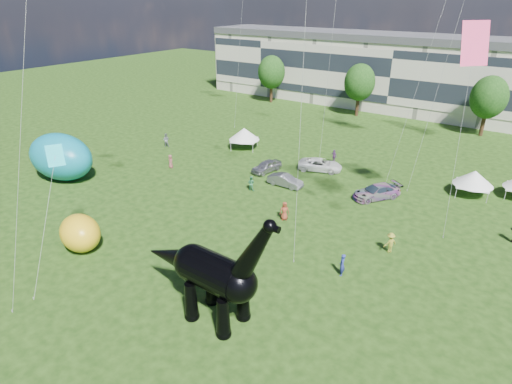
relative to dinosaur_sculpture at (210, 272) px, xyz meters
The scene contains 15 objects.
ground 3.63m from the dinosaur_sculpture, 143.87° to the left, with size 220.00×220.00×0.00m, color #16330C.
terrace_row 63.46m from the dinosaur_sculpture, 98.20° to the left, with size 78.00×11.00×12.00m, color beige.
tree_far_left 62.14m from the dinosaur_sculpture, 120.00° to the left, with size 5.20×5.20×9.44m.
tree_mid_left 55.39m from the dinosaur_sculpture, 103.63° to the left, with size 5.20×5.20×9.44m.
tree_mid_right 54.28m from the dinosaur_sculpture, 82.62° to the left, with size 5.20×5.20×9.44m.
dinosaur_sculpture is the anchor object (origin of this frame).
car_silver 25.76m from the dinosaur_sculpture, 116.08° to the left, with size 1.66×4.13×1.41m, color #B0B0B5.
car_grey 22.11m from the dinosaur_sculpture, 109.14° to the left, with size 1.40×4.02×1.32m, color slate.
car_white 27.97m from the dinosaur_sculpture, 102.90° to the left, with size 2.40×5.20×1.45m, color white.
car_dark 23.82m from the dinosaur_sculpture, 84.62° to the left, with size 2.09×5.15×1.49m, color #595960.
gazebo_near 31.84m from the dinosaur_sculpture, 71.45° to the left, with size 4.69×4.69×2.79m.
gazebo_left 33.98m from the dinosaur_sculpture, 123.25° to the left, with size 5.46×5.46×2.89m.
inflatable_teal 30.23m from the dinosaur_sculpture, 165.09° to the left, with size 8.48×5.30×5.30m, color #0D819D.
inflatable_yellow 14.27m from the dinosaur_sculpture, behind, with size 4.01×3.08×3.08m, color yellow.
visitors 16.66m from the dinosaur_sculpture, 95.78° to the left, with size 48.67×43.89×1.86m.
Camera 1 is at (16.41, -17.33, 19.42)m, focal length 30.00 mm.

